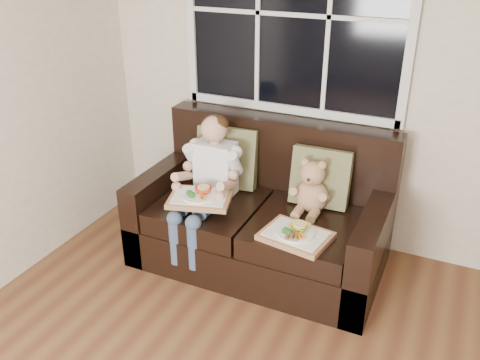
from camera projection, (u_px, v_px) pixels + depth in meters
The scene contains 9 objects.
room_walls at pixel (265, 219), 1.09m from camera, with size 4.52×5.02×2.71m.
window_back at pixel (293, 14), 3.39m from camera, with size 1.62×0.04×1.37m.
loveseat at pixel (263, 220), 3.60m from camera, with size 1.70×0.92×0.96m.
pillow_left at pixel (227, 157), 3.70m from camera, with size 0.46×0.26×0.45m.
pillow_right at pixel (321, 177), 3.44m from camera, with size 0.41×0.20×0.41m.
child at pixel (209, 174), 3.48m from camera, with size 0.40×0.60×0.91m.
teddy_bear at pixel (312, 190), 3.37m from camera, with size 0.22×0.28×0.39m.
tray_left at pixel (200, 197), 3.35m from camera, with size 0.47×0.40×0.09m.
tray_right at pixel (296, 235), 3.11m from camera, with size 0.45×0.37×0.09m.
Camera 1 is at (0.34, -0.88, 2.15)m, focal length 38.00 mm.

